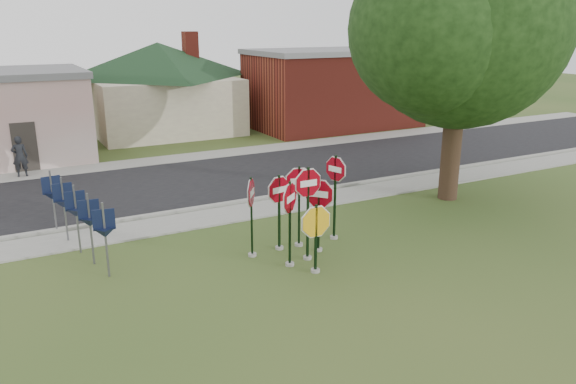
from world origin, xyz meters
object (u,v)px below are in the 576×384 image
stop_sign_center (308,200)px  oak_tree (462,20)px  stop_sign_left (290,212)px  pedestrian (20,156)px  stop_sign_yellow (316,231)px

stop_sign_center → oak_tree: (7.43, 2.44, 4.65)m
stop_sign_center → stop_sign_left: 0.68m
stop_sign_left → pedestrian: bearing=113.4°
stop_sign_center → oak_tree: size_ratio=0.25×
stop_sign_center → pedestrian: (-6.35, 13.07, -0.79)m
stop_sign_left → stop_sign_yellow: bearing=-59.8°
stop_sign_left → oak_tree: (8.07, 2.59, 4.84)m
stop_sign_center → oak_tree: oak_tree is taller
stop_sign_left → oak_tree: size_ratio=0.22×
stop_sign_yellow → stop_sign_left: stop_sign_left is taller
oak_tree → stop_sign_left: bearing=-162.2°
stop_sign_yellow → pedestrian: 15.19m
stop_sign_yellow → stop_sign_left: 0.87m
oak_tree → pedestrian: bearing=142.4°
stop_sign_center → pedestrian: stop_sign_center is taller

